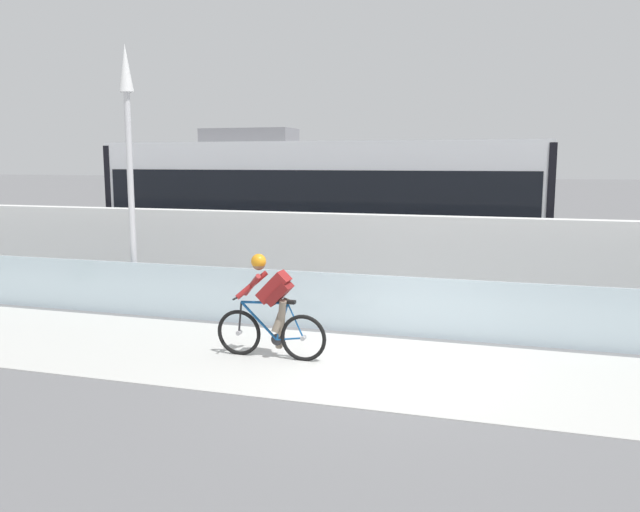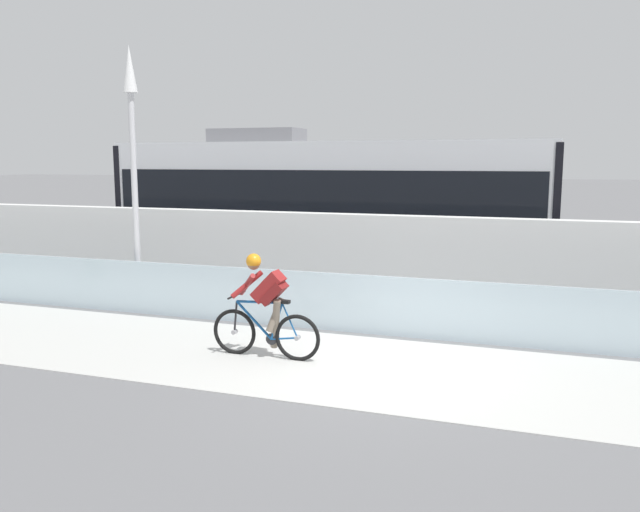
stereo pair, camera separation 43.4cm
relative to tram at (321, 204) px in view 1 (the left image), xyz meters
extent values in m
plane|color=slate|center=(2.95, -6.85, -1.89)|extent=(200.00, 200.00, 0.00)
cube|color=beige|center=(2.95, -6.85, -1.89)|extent=(32.00, 3.20, 0.01)
cube|color=silver|center=(2.95, -5.00, -1.37)|extent=(32.00, 0.05, 1.04)
cube|color=silver|center=(2.95, -3.20, -0.93)|extent=(32.00, 0.36, 1.93)
cube|color=#595654|center=(2.95, -0.72, -1.89)|extent=(32.00, 0.08, 0.01)
cube|color=#595654|center=(2.95, 0.72, -1.89)|extent=(32.00, 0.08, 0.01)
cube|color=silver|center=(0.02, 0.00, 0.01)|extent=(11.00, 2.50, 3.10)
cube|color=black|center=(0.02, 0.00, 0.36)|extent=(10.56, 2.54, 1.04)
cube|color=#19599E|center=(0.02, 0.00, -1.36)|extent=(10.78, 2.53, 0.28)
cube|color=slate|center=(-1.96, 0.00, 1.74)|extent=(2.40, 1.10, 0.36)
cube|color=#232326|center=(-3.50, 0.00, -1.53)|extent=(1.40, 1.88, 0.20)
cylinder|color=black|center=(-3.50, -0.72, -1.59)|extent=(0.60, 0.10, 0.60)
cylinder|color=black|center=(-3.50, 0.72, -1.59)|extent=(0.60, 0.10, 0.60)
cube|color=#232326|center=(3.54, 0.00, -1.53)|extent=(1.40, 1.88, 0.20)
cylinder|color=black|center=(3.54, -0.72, -1.59)|extent=(0.60, 0.10, 0.60)
cylinder|color=black|center=(3.54, 0.72, -1.59)|extent=(0.60, 0.10, 0.60)
cube|color=black|center=(-5.43, 0.00, 0.01)|extent=(0.16, 2.54, 2.94)
cube|color=black|center=(5.47, 0.00, 0.01)|extent=(0.16, 2.54, 2.94)
torus|color=black|center=(0.73, -6.85, -1.53)|extent=(0.72, 0.06, 0.72)
cylinder|color=#99999E|center=(0.73, -6.85, -1.53)|extent=(0.07, 0.10, 0.07)
torus|color=black|center=(1.78, -6.85, -1.53)|extent=(0.72, 0.06, 0.72)
cylinder|color=#99999E|center=(1.78, -6.85, -1.53)|extent=(0.07, 0.10, 0.07)
cylinder|color=#144C8C|center=(1.07, -6.85, -1.32)|extent=(0.60, 0.04, 0.58)
cylinder|color=#144C8C|center=(1.45, -6.85, -1.30)|extent=(0.22, 0.04, 0.59)
cylinder|color=#144C8C|center=(1.16, -6.85, -1.03)|extent=(0.76, 0.04, 0.07)
cylinder|color=#144C8C|center=(1.57, -6.85, -1.56)|extent=(0.43, 0.03, 0.09)
cylinder|color=#144C8C|center=(1.66, -6.85, -1.27)|extent=(0.27, 0.02, 0.53)
cylinder|color=black|center=(0.76, -6.85, -1.29)|extent=(0.08, 0.03, 0.49)
cube|color=black|center=(1.54, -6.85, -0.99)|extent=(0.24, 0.10, 0.05)
cylinder|color=black|center=(0.78, -6.85, -0.94)|extent=(0.03, 0.58, 0.03)
cylinder|color=#262628|center=(1.36, -6.85, -1.59)|extent=(0.18, 0.02, 0.18)
cube|color=maroon|center=(1.32, -6.85, -0.78)|extent=(0.50, 0.28, 0.51)
cube|color=maroon|center=(1.41, -6.85, -0.87)|extent=(0.38, 0.30, 0.38)
sphere|color=#997051|center=(1.08, -6.85, -0.43)|extent=(0.20, 0.20, 0.20)
sphere|color=orange|center=(1.08, -6.85, -0.40)|extent=(0.23, 0.23, 0.23)
cylinder|color=maroon|center=(0.96, -6.85, -0.77)|extent=(0.44, 0.41, 0.41)
cylinder|color=maroon|center=(0.96, -6.85, -0.77)|extent=(0.44, 0.41, 0.41)
cylinder|color=#726656|center=(1.43, -6.85, -1.35)|extent=(0.29, 0.33, 0.80)
cylinder|color=#726656|center=(1.43, -6.85, -1.21)|extent=(0.29, 0.33, 0.54)
cylinder|color=gray|center=(-2.49, -4.70, -1.79)|extent=(0.24, 0.24, 0.20)
cylinder|color=silver|center=(-2.49, -4.70, 0.31)|extent=(0.12, 0.12, 4.20)
cone|color=white|center=(-2.49, -4.70, 2.86)|extent=(0.28, 0.28, 0.90)
camera|label=1|loc=(4.73, -15.71, 1.11)|focal=36.03mm
camera|label=2|loc=(5.14, -15.58, 1.11)|focal=36.03mm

